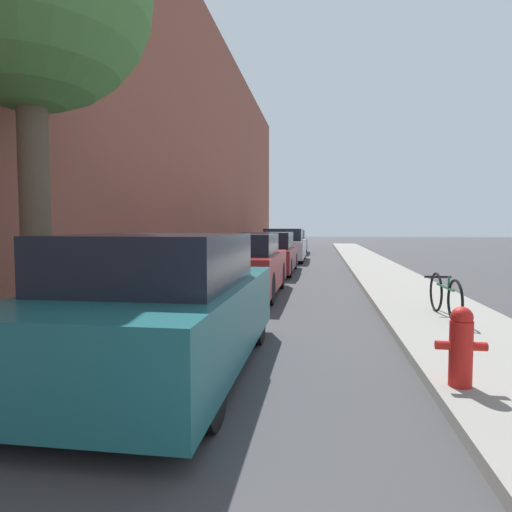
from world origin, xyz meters
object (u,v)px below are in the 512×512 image
Objects in this scene: fire_hydrant at (461,345)px; bicycle at (445,296)px; parked_car_maroon at (269,254)px; parked_car_teal at (162,307)px; parked_car_navy at (291,242)px; parked_car_red at (241,266)px; parked_car_silver at (284,246)px.

bicycle is at bearing 77.67° from fire_hydrant.
parked_car_maroon reaches higher than fire_hydrant.
parked_car_teal is 0.95× the size of parked_car_navy.
parked_car_red is at bearing -90.83° from parked_car_maroon.
parked_car_silver is 16.68m from fire_hydrant.
parked_car_maroon is 8.58m from bicycle.
parked_car_red reaches higher than bicycle.
fire_hydrant is at bearing -104.42° from bicycle.
parked_car_silver is at bearing 100.31° from fire_hydrant.
parked_car_teal is at bearing -143.38° from bicycle.
parked_car_silver is (0.01, 16.08, 0.00)m from parked_car_teal.
parked_car_maroon reaches higher than parked_car_navy.
fire_hydrant is at bearing -82.21° from parked_car_navy.
parked_car_teal is 5.56m from parked_car_red.
bicycle is (3.70, -13.11, -0.25)m from parked_car_silver.
parked_car_navy is 2.62× the size of bicycle.
parked_car_red is 6.66m from fire_hydrant.
parked_car_teal reaches higher than fire_hydrant.
parked_car_silver reaches higher than parked_car_maroon.
parked_car_silver reaches higher than parked_car_teal.
parked_car_red is 0.89× the size of parked_car_silver.
parked_car_silver reaches higher than parked_car_navy.
parked_car_red reaches higher than fire_hydrant.
bicycle is (3.78, -7.70, -0.19)m from parked_car_maroon.
parked_car_teal reaches higher than parked_car_maroon.
parked_car_teal is at bearing -89.76° from parked_car_navy.
parked_car_maroon is at bearing 89.17° from parked_car_red.
parked_car_teal is at bearing -88.56° from parked_car_red.
parked_car_navy is 19.62m from bicycle.
parked_car_teal is 0.94× the size of parked_car_silver.
parked_car_navy is at bearing 90.24° from parked_car_teal.
bicycle is at bearing -78.82° from parked_car_navy.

